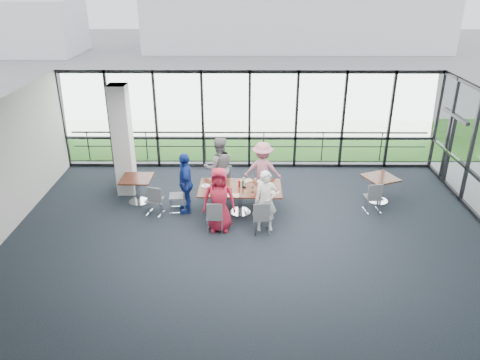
{
  "coord_description": "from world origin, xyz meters",
  "views": [
    {
      "loc": [
        -0.2,
        -9.45,
        6.0
      ],
      "look_at": [
        -0.28,
        1.44,
        1.1
      ],
      "focal_mm": 35.0,
      "sensor_mm": 36.0,
      "label": 1
    }
  ],
  "objects_px": {
    "diner_near_right": "(266,201)",
    "chair_spare_r": "(373,197)",
    "diner_end": "(186,183)",
    "chair_spare_lb": "(124,172)",
    "diner_far_left": "(219,168)",
    "chair_main_nr": "(262,217)",
    "main_table": "(240,191)",
    "structural_column": "(123,141)",
    "side_table_right": "(380,181)",
    "chair_main_fl": "(226,182)",
    "chair_spare_la": "(154,200)",
    "chair_main_nl": "(215,216)",
    "chair_main_fr": "(263,181)",
    "diner_far_right": "(263,170)",
    "side_table_left": "(137,182)",
    "diner_near_left": "(219,200)",
    "chair_main_end": "(177,196)"
  },
  "relations": [
    {
      "from": "diner_end",
      "to": "side_table_left",
      "type": "bearing_deg",
      "value": -118.55
    },
    {
      "from": "diner_near_right",
      "to": "diner_far_right",
      "type": "relative_size",
      "value": 0.95
    },
    {
      "from": "chair_main_end",
      "to": "chair_main_nl",
      "type": "bearing_deg",
      "value": 38.87
    },
    {
      "from": "main_table",
      "to": "diner_far_right",
      "type": "relative_size",
      "value": 1.32
    },
    {
      "from": "diner_near_right",
      "to": "diner_near_left",
      "type": "bearing_deg",
      "value": 175.37
    },
    {
      "from": "diner_end",
      "to": "chair_main_fr",
      "type": "distance_m",
      "value": 2.37
    },
    {
      "from": "structural_column",
      "to": "diner_end",
      "type": "xyz_separation_m",
      "value": [
        1.87,
        -1.17,
        -0.76
      ]
    },
    {
      "from": "diner_far_right",
      "to": "chair_main_fr",
      "type": "relative_size",
      "value": 1.92
    },
    {
      "from": "diner_near_right",
      "to": "chair_spare_la",
      "type": "xyz_separation_m",
      "value": [
        -2.92,
        0.81,
        -0.38
      ]
    },
    {
      "from": "side_table_right",
      "to": "diner_end",
      "type": "distance_m",
      "value": 5.39
    },
    {
      "from": "side_table_left",
      "to": "diner_end",
      "type": "distance_m",
      "value": 1.53
    },
    {
      "from": "diner_far_left",
      "to": "chair_main_nr",
      "type": "relative_size",
      "value": 2.09
    },
    {
      "from": "structural_column",
      "to": "chair_main_fl",
      "type": "bearing_deg",
      "value": -3.29
    },
    {
      "from": "chair_spare_la",
      "to": "diner_near_right",
      "type": "bearing_deg",
      "value": -0.19
    },
    {
      "from": "chair_main_nl",
      "to": "chair_spare_r",
      "type": "height_order",
      "value": "chair_spare_r"
    },
    {
      "from": "side_table_right",
      "to": "chair_spare_lb",
      "type": "distance_m",
      "value": 7.5
    },
    {
      "from": "diner_far_left",
      "to": "chair_main_fl",
      "type": "distance_m",
      "value": 0.53
    },
    {
      "from": "diner_far_left",
      "to": "chair_main_nl",
      "type": "height_order",
      "value": "diner_far_left"
    },
    {
      "from": "chair_main_fr",
      "to": "chair_spare_r",
      "type": "xyz_separation_m",
      "value": [
        2.94,
        -1.0,
        -0.01
      ]
    },
    {
      "from": "chair_spare_lb",
      "to": "chair_spare_la",
      "type": "bearing_deg",
      "value": 140.42
    },
    {
      "from": "structural_column",
      "to": "chair_main_fl",
      "type": "relative_size",
      "value": 3.87
    },
    {
      "from": "chair_spare_la",
      "to": "chair_main_nr",
      "type": "bearing_deg",
      "value": -3.23
    },
    {
      "from": "diner_far_left",
      "to": "diner_end",
      "type": "xyz_separation_m",
      "value": [
        -0.85,
        -0.9,
        -0.06
      ]
    },
    {
      "from": "diner_far_left",
      "to": "chair_main_nr",
      "type": "distance_m",
      "value": 2.38
    },
    {
      "from": "diner_near_left",
      "to": "chair_main_nr",
      "type": "xyz_separation_m",
      "value": [
        1.06,
        -0.13,
        -0.41
      ]
    },
    {
      "from": "diner_far_left",
      "to": "chair_main_fr",
      "type": "relative_size",
      "value": 2.07
    },
    {
      "from": "main_table",
      "to": "side_table_right",
      "type": "distance_m",
      "value": 3.97
    },
    {
      "from": "side_table_left",
      "to": "diner_far_right",
      "type": "bearing_deg",
      "value": 5.83
    },
    {
      "from": "chair_main_nl",
      "to": "chair_spare_r",
      "type": "bearing_deg",
      "value": 16.01
    },
    {
      "from": "chair_main_fl",
      "to": "diner_end",
      "type": "bearing_deg",
      "value": 52.34
    },
    {
      "from": "chair_main_nr",
      "to": "chair_main_fr",
      "type": "xyz_separation_m",
      "value": [
        0.1,
        2.14,
        0.0
      ]
    },
    {
      "from": "chair_main_nr",
      "to": "chair_spare_la",
      "type": "bearing_deg",
      "value": 155.18
    },
    {
      "from": "chair_spare_lb",
      "to": "main_table",
      "type": "bearing_deg",
      "value": 170.09
    },
    {
      "from": "diner_far_right",
      "to": "diner_far_left",
      "type": "bearing_deg",
      "value": 4.44
    },
    {
      "from": "structural_column",
      "to": "side_table_right",
      "type": "distance_m",
      "value": 7.31
    },
    {
      "from": "main_table",
      "to": "diner_near_right",
      "type": "distance_m",
      "value": 1.11
    },
    {
      "from": "chair_main_fr",
      "to": "chair_spare_r",
      "type": "bearing_deg",
      "value": 168.2
    },
    {
      "from": "diner_end",
      "to": "chair_spare_lb",
      "type": "height_order",
      "value": "diner_end"
    },
    {
      "from": "diner_near_right",
      "to": "chair_spare_la",
      "type": "distance_m",
      "value": 3.06
    },
    {
      "from": "structural_column",
      "to": "chair_main_nl",
      "type": "xyz_separation_m",
      "value": [
        2.7,
        -2.25,
        -1.18
      ]
    },
    {
      "from": "diner_near_right",
      "to": "chair_main_end",
      "type": "xyz_separation_m",
      "value": [
        -2.34,
        1.0,
        -0.36
      ]
    },
    {
      "from": "diner_near_right",
      "to": "chair_spare_r",
      "type": "height_order",
      "value": "diner_near_right"
    },
    {
      "from": "side_table_right",
      "to": "diner_near_right",
      "type": "distance_m",
      "value": 3.64
    },
    {
      "from": "chair_main_fl",
      "to": "diner_near_right",
      "type": "bearing_deg",
      "value": 126.24
    },
    {
      "from": "diner_far_left",
      "to": "chair_main_nr",
      "type": "height_order",
      "value": "diner_far_left"
    },
    {
      "from": "structural_column",
      "to": "chair_spare_lb",
      "type": "xyz_separation_m",
      "value": [
        -0.2,
        0.53,
        -1.18
      ]
    },
    {
      "from": "diner_far_left",
      "to": "chair_spare_r",
      "type": "distance_m",
      "value": 4.31
    },
    {
      "from": "diner_near_right",
      "to": "chair_main_nr",
      "type": "bearing_deg",
      "value": -128.7
    },
    {
      "from": "diner_far_left",
      "to": "main_table",
      "type": "bearing_deg",
      "value": 109.51
    },
    {
      "from": "chair_main_fr",
      "to": "chair_spare_la",
      "type": "height_order",
      "value": "chair_main_fr"
    }
  ]
}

